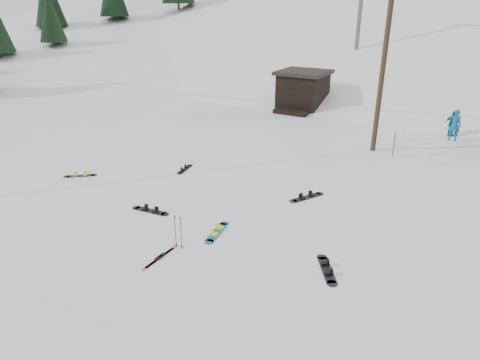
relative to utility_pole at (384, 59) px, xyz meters
The scene contains 18 objects.
ground 14.90m from the utility_pole, 98.13° to the right, with size 200.00×200.00×0.00m, color white.
ski_slope 44.31m from the utility_pole, 92.79° to the left, with size 60.00×75.00×45.00m, color white.
ridge_left 53.35m from the utility_pole, 138.18° to the left, with size 34.00×85.00×38.00m, color white.
treeline_left 44.65m from the utility_pole, 144.16° to the left, with size 20.00×64.00×10.00m, color black, non-canonical shape.
treeline_crest 72.18m from the utility_pole, 91.59° to the left, with size 50.00×6.00×10.00m, color black, non-canonical shape.
utility_pole is the anchor object (origin of this frame).
trail_sign 3.60m from the utility_pole, 21.04° to the right, with size 0.50×0.09×1.85m.
lift_hut 10.40m from the utility_pole, 135.24° to the left, with size 3.40×4.10×2.75m.
hero_snowboard 12.59m from the utility_pole, 100.99° to the right, with size 0.55×1.61×0.11m.
hero_skis 14.74m from the utility_pole, 101.82° to the right, with size 0.11×1.59×0.08m.
ski_poles 13.81m from the utility_pole, 102.06° to the right, with size 0.30×0.08×1.09m.
board_scatter_a 13.41m from the utility_pole, 114.71° to the right, with size 1.58×0.43×0.11m.
board_scatter_b 11.01m from the utility_pole, 132.94° to the right, with size 0.48×1.35×0.10m.
board_scatter_c 15.35m from the utility_pole, 134.93° to the right, with size 1.17×1.04×0.10m.
board_scatter_d 12.71m from the utility_pole, 81.59° to the right, with size 1.02×1.42×0.11m.
board_scatter_f 8.71m from the utility_pole, 95.46° to the right, with size 0.94×1.52×0.12m.
skier_teal 6.46m from the utility_pole, 49.71° to the left, with size 0.65×0.43×1.78m, color #0B5272.
skier_navy 7.07m from the utility_pole, 56.79° to the left, with size 0.87×0.36×1.48m, color #162139.
Camera 1 is at (6.90, -7.99, 7.17)m, focal length 32.00 mm.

